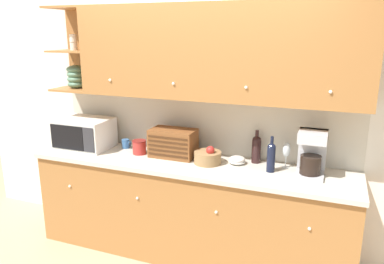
{
  "coord_description": "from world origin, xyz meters",
  "views": [
    {
      "loc": [
        1.2,
        -3.29,
        2.09
      ],
      "look_at": [
        0.0,
        -0.21,
        1.19
      ],
      "focal_mm": 35.0,
      "sensor_mm": 36.0,
      "label": 1
    }
  ],
  "objects_px": {
    "microwave": "(84,133)",
    "bowl_stack_on_counter": "(237,160)",
    "second_wine_bottle": "(256,148)",
    "coffee_maker": "(312,153)",
    "bread_box": "(173,143)",
    "wine_bottle": "(271,156)",
    "fruit_basket": "(208,157)",
    "storage_canister": "(139,147)",
    "wine_glass": "(286,150)",
    "mug": "(126,144)"
  },
  "relations": [
    {
      "from": "bowl_stack_on_counter",
      "to": "wine_glass",
      "type": "xyz_separation_m",
      "value": [
        0.42,
        0.06,
        0.12
      ]
    },
    {
      "from": "bowl_stack_on_counter",
      "to": "coffee_maker",
      "type": "bearing_deg",
      "value": -4.8
    },
    {
      "from": "microwave",
      "to": "second_wine_bottle",
      "type": "bearing_deg",
      "value": 6.02
    },
    {
      "from": "bread_box",
      "to": "coffee_maker",
      "type": "xyz_separation_m",
      "value": [
        1.25,
        -0.04,
        0.06
      ]
    },
    {
      "from": "microwave",
      "to": "coffee_maker",
      "type": "distance_m",
      "value": 2.21
    },
    {
      "from": "storage_canister",
      "to": "second_wine_bottle",
      "type": "bearing_deg",
      "value": 8.5
    },
    {
      "from": "bowl_stack_on_counter",
      "to": "microwave",
      "type": "bearing_deg",
      "value": -176.97
    },
    {
      "from": "microwave",
      "to": "coffee_maker",
      "type": "relative_size",
      "value": 1.41
    },
    {
      "from": "fruit_basket",
      "to": "wine_glass",
      "type": "distance_m",
      "value": 0.69
    },
    {
      "from": "mug",
      "to": "bowl_stack_on_counter",
      "type": "distance_m",
      "value": 1.17
    },
    {
      "from": "wine_glass",
      "to": "coffee_maker",
      "type": "relative_size",
      "value": 0.6
    },
    {
      "from": "storage_canister",
      "to": "fruit_basket",
      "type": "distance_m",
      "value": 0.71
    },
    {
      "from": "coffee_maker",
      "to": "mug",
      "type": "bearing_deg",
      "value": 176.75
    },
    {
      "from": "second_wine_bottle",
      "to": "wine_bottle",
      "type": "xyz_separation_m",
      "value": [
        0.16,
        -0.18,
        0.0
      ]
    },
    {
      "from": "bowl_stack_on_counter",
      "to": "wine_glass",
      "type": "distance_m",
      "value": 0.44
    },
    {
      "from": "fruit_basket",
      "to": "wine_glass",
      "type": "xyz_separation_m",
      "value": [
        0.67,
        0.15,
        0.1
      ]
    },
    {
      "from": "mug",
      "to": "coffee_maker",
      "type": "distance_m",
      "value": 1.81
    },
    {
      "from": "fruit_basket",
      "to": "wine_bottle",
      "type": "bearing_deg",
      "value": -0.01
    },
    {
      "from": "mug",
      "to": "second_wine_bottle",
      "type": "distance_m",
      "value": 1.33
    },
    {
      "from": "microwave",
      "to": "bowl_stack_on_counter",
      "type": "relative_size",
      "value": 3.55
    },
    {
      "from": "microwave",
      "to": "fruit_basket",
      "type": "xyz_separation_m",
      "value": [
        1.33,
        -0.0,
        -0.09
      ]
    },
    {
      "from": "bread_box",
      "to": "coffee_maker",
      "type": "height_order",
      "value": "coffee_maker"
    },
    {
      "from": "storage_canister",
      "to": "coffee_maker",
      "type": "height_order",
      "value": "coffee_maker"
    },
    {
      "from": "mug",
      "to": "second_wine_bottle",
      "type": "xyz_separation_m",
      "value": [
        1.32,
        0.05,
        0.09
      ]
    },
    {
      "from": "microwave",
      "to": "bowl_stack_on_counter",
      "type": "distance_m",
      "value": 1.58
    },
    {
      "from": "microwave",
      "to": "wine_bottle",
      "type": "xyz_separation_m",
      "value": [
        1.89,
        -0.0,
        -0.01
      ]
    },
    {
      "from": "storage_canister",
      "to": "bread_box",
      "type": "relative_size",
      "value": 0.32
    },
    {
      "from": "bowl_stack_on_counter",
      "to": "coffee_maker",
      "type": "relative_size",
      "value": 0.4
    },
    {
      "from": "coffee_maker",
      "to": "microwave",
      "type": "bearing_deg",
      "value": -179.21
    },
    {
      "from": "fruit_basket",
      "to": "wine_bottle",
      "type": "distance_m",
      "value": 0.57
    },
    {
      "from": "mug",
      "to": "bowl_stack_on_counter",
      "type": "relative_size",
      "value": 0.6
    },
    {
      "from": "microwave",
      "to": "wine_bottle",
      "type": "bearing_deg",
      "value": -0.04
    },
    {
      "from": "fruit_basket",
      "to": "coffee_maker",
      "type": "height_order",
      "value": "coffee_maker"
    },
    {
      "from": "second_wine_bottle",
      "to": "mug",
      "type": "bearing_deg",
      "value": -177.88
    },
    {
      "from": "microwave",
      "to": "fruit_basket",
      "type": "distance_m",
      "value": 1.33
    },
    {
      "from": "bread_box",
      "to": "coffee_maker",
      "type": "relative_size",
      "value": 1.11
    },
    {
      "from": "storage_canister",
      "to": "second_wine_bottle",
      "type": "height_order",
      "value": "second_wine_bottle"
    },
    {
      "from": "microwave",
      "to": "bread_box",
      "type": "bearing_deg",
      "value": 3.96
    },
    {
      "from": "bowl_stack_on_counter",
      "to": "wine_glass",
      "type": "relative_size",
      "value": 0.66
    },
    {
      "from": "microwave",
      "to": "coffee_maker",
      "type": "xyz_separation_m",
      "value": [
        2.21,
        0.03,
        0.04
      ]
    },
    {
      "from": "fruit_basket",
      "to": "bowl_stack_on_counter",
      "type": "distance_m",
      "value": 0.26
    },
    {
      "from": "wine_glass",
      "to": "mug",
      "type": "bearing_deg",
      "value": -179.58
    },
    {
      "from": "coffee_maker",
      "to": "bowl_stack_on_counter",
      "type": "bearing_deg",
      "value": 175.2
    },
    {
      "from": "bowl_stack_on_counter",
      "to": "second_wine_bottle",
      "type": "height_order",
      "value": "second_wine_bottle"
    },
    {
      "from": "mug",
      "to": "wine_glass",
      "type": "bearing_deg",
      "value": 0.42
    },
    {
      "from": "microwave",
      "to": "coffee_maker",
      "type": "bearing_deg",
      "value": 0.79
    },
    {
      "from": "storage_canister",
      "to": "second_wine_bottle",
      "type": "xyz_separation_m",
      "value": [
        1.1,
        0.17,
        0.07
      ]
    },
    {
      "from": "second_wine_bottle",
      "to": "bowl_stack_on_counter",
      "type": "bearing_deg",
      "value": -146.63
    },
    {
      "from": "storage_canister",
      "to": "wine_bottle",
      "type": "xyz_separation_m",
      "value": [
        1.27,
        -0.02,
        0.07
      ]
    },
    {
      "from": "storage_canister",
      "to": "fruit_basket",
      "type": "xyz_separation_m",
      "value": [
        0.71,
        -0.02,
        -0.01
      ]
    }
  ]
}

